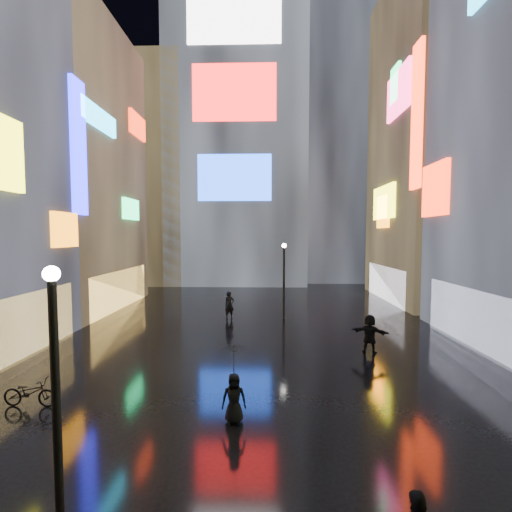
{
  "coord_description": "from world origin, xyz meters",
  "views": [
    {
      "loc": [
        0.34,
        -0.5,
        5.76
      ],
      "look_at": [
        0.0,
        12.0,
        5.0
      ],
      "focal_mm": 24.0,
      "sensor_mm": 36.0,
      "label": 1
    }
  ],
  "objects": [
    {
      "name": "ground",
      "position": [
        0.0,
        20.0,
        0.0
      ],
      "size": [
        140.0,
        140.0,
        0.0
      ],
      "primitive_type": "plane",
      "color": "black",
      "rests_on": "ground"
    },
    {
      "name": "building_left_far",
      "position": [
        -15.98,
        26.0,
        10.98
      ],
      "size": [
        10.28,
        12.0,
        22.0
      ],
      "color": "black",
      "rests_on": "ground"
    },
    {
      "name": "building_right_far",
      "position": [
        15.98,
        30.0,
        13.98
      ],
      "size": [
        10.28,
        12.0,
        28.0
      ],
      "color": "black",
      "rests_on": "ground"
    },
    {
      "name": "tower_main",
      "position": [
        -3.0,
        43.97,
        21.01
      ],
      "size": [
        16.0,
        14.2,
        42.0
      ],
      "color": "black",
      "rests_on": "ground"
    },
    {
      "name": "tower_flank_right",
      "position": [
        9.0,
        46.0,
        17.0
      ],
      "size": [
        12.0,
        12.0,
        34.0
      ],
      "primitive_type": "cube",
      "color": "black",
      "rests_on": "ground"
    },
    {
      "name": "tower_flank_left",
      "position": [
        -14.0,
        42.0,
        13.0
      ],
      "size": [
        10.0,
        10.0,
        26.0
      ],
      "primitive_type": "cube",
      "color": "black",
      "rests_on": "ground"
    },
    {
      "name": "lamp_near",
      "position": [
        -3.62,
        5.68,
        2.94
      ],
      "size": [
        0.3,
        0.3,
        5.2
      ],
      "color": "black",
      "rests_on": "ground"
    },
    {
      "name": "lamp_far",
      "position": [
        1.62,
        22.75,
        2.94
      ],
      "size": [
        0.3,
        0.3,
        5.2
      ],
      "color": "black",
      "rests_on": "ground"
    },
    {
      "name": "pedestrian_4",
      "position": [
        -0.62,
        9.68,
        0.76
      ],
      "size": [
        0.78,
        0.54,
        1.53
      ],
      "primitive_type": "imported",
      "rotation": [
        0.0,
        0.0,
        0.07
      ],
      "color": "black",
      "rests_on": "ground"
    },
    {
      "name": "pedestrian_5",
      "position": [
        5.44,
        16.03,
        0.96
      ],
      "size": [
        1.85,
        1.23,
        1.91
      ],
      "primitive_type": "imported",
      "rotation": [
        0.0,
        0.0,
        2.73
      ],
      "color": "black",
      "rests_on": "ground"
    },
    {
      "name": "pedestrian_6",
      "position": [
        -2.12,
        22.71,
        0.95
      ],
      "size": [
        0.82,
        0.72,
        1.89
      ],
      "primitive_type": "imported",
      "rotation": [
        0.0,
        0.0,
        0.48
      ],
      "color": "black",
      "rests_on": "ground"
    },
    {
      "name": "umbrella_2",
      "position": [
        -0.62,
        9.68,
        1.99
      ],
      "size": [
        1.02,
        1.04,
        0.92
      ],
      "primitive_type": "imported",
      "rotation": [
        0.0,
        0.0,
        3.13
      ],
      "color": "black",
      "rests_on": "pedestrian_4"
    },
    {
      "name": "bicycle",
      "position": [
        -7.57,
        10.47,
        0.48
      ],
      "size": [
        1.84,
        0.68,
        0.96
      ],
      "primitive_type": "imported",
      "rotation": [
        0.0,
        0.0,
        1.55
      ],
      "color": "black",
      "rests_on": "ground"
    }
  ]
}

